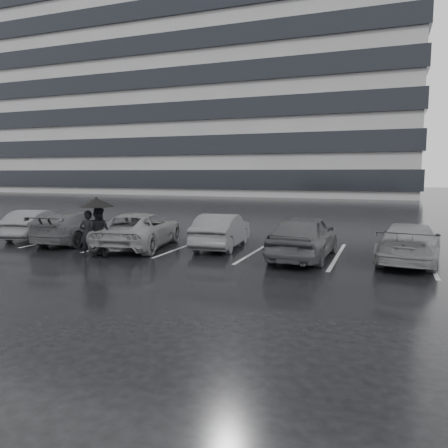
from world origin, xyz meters
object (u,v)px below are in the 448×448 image
car_west_a (222,231)px  pedestrian_left (88,234)px  car_west_b (139,230)px  car_west_c (78,227)px  car_west_d (36,224)px  car_east (409,243)px  pedestrian_right (98,232)px  car_main (304,236)px

car_west_a → pedestrian_left: (-3.50, -3.16, 0.14)m
car_west_b → car_west_c: (-2.94, 0.18, -0.03)m
car_west_c → car_west_d: bearing=-10.9°
car_east → pedestrian_left: 10.23m
car_west_d → pedestrian_right: pedestrian_right is taller
car_west_d → pedestrian_left: bearing=136.3°
car_west_c → pedestrian_left: (2.32, -2.34, 0.15)m
car_west_d → pedestrian_right: 5.61m
pedestrian_left → car_east: bearing=168.5°
car_west_a → car_west_d: 8.20m
pedestrian_left → pedestrian_right: size_ratio=0.94×
car_east → pedestrian_right: bearing=21.5°
car_west_d → car_east: (14.56, 0.04, 0.01)m
car_west_b → car_west_d: car_west_b is taller
pedestrian_left → car_main: bearing=171.0°
car_west_c → car_main: bearing=174.7°
car_west_b → pedestrian_right: 2.08m
car_west_c → car_east: 12.19m
car_west_a → car_west_b: bearing=13.9°
car_main → pedestrian_right: size_ratio=2.59×
car_west_c → car_west_a: bearing=-176.0°
car_east → pedestrian_right: 9.90m
car_west_d → pedestrian_left: (4.69, -2.63, 0.16)m
car_west_c → pedestrian_right: bearing=135.6°
pedestrian_right → car_main: bearing=-172.7°
car_west_b → car_west_c: car_west_b is taller
car_main → car_west_d: car_main is taller
car_west_c → pedestrian_right: (2.63, -2.24, 0.20)m
car_main → car_west_a: 3.37m
car_west_b → pedestrian_left: size_ratio=3.03×
car_west_a → pedestrian_right: size_ratio=2.34×
car_west_d → pedestrian_right: (5.00, -2.52, 0.22)m
car_west_b → car_west_d: 5.33m
pedestrian_left → car_west_a: bearing=-164.5°
car_west_a → car_west_c: (-5.81, -0.82, -0.01)m
car_west_a → car_east: 6.39m
car_west_d → pedestrian_left: size_ratio=2.39×
car_main → car_east: (3.16, 0.53, -0.11)m
car_west_c → car_east: car_west_c is taller
car_east → pedestrian_right: pedestrian_right is taller
pedestrian_right → car_west_c: bearing=-50.6°
car_main → car_west_d: bearing=-0.7°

